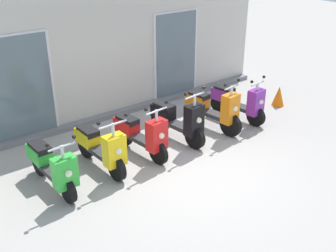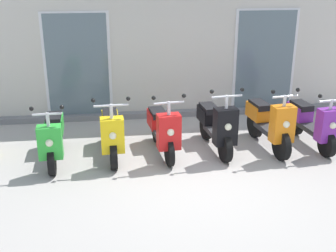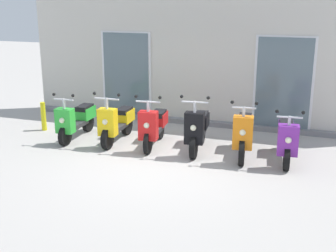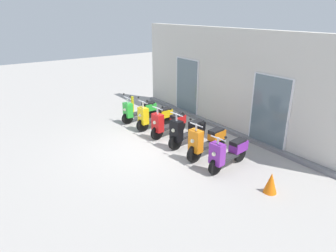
# 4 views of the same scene
# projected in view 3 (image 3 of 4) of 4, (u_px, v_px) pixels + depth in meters

# --- Properties ---
(ground_plane) EXTENTS (40.00, 40.00, 0.00)m
(ground_plane) POSITION_uv_depth(u_px,v_px,m) (158.00, 165.00, 8.66)
(ground_plane) COLOR #A8A39E
(storefront_facade) EXTENTS (9.36, 0.50, 3.55)m
(storefront_facade) POSITION_uv_depth(u_px,v_px,m) (203.00, 56.00, 11.11)
(storefront_facade) COLOR beige
(storefront_facade) RESTS_ON ground_plane
(scooter_green) EXTENTS (0.53, 1.56, 1.16)m
(scooter_green) POSITION_uv_depth(u_px,v_px,m) (76.00, 120.00, 10.17)
(scooter_green) COLOR black
(scooter_green) RESTS_ON ground_plane
(scooter_yellow) EXTENTS (0.62, 1.58, 1.23)m
(scooter_yellow) POSITION_uv_depth(u_px,v_px,m) (117.00, 122.00, 9.92)
(scooter_yellow) COLOR black
(scooter_yellow) RESTS_ON ground_plane
(scooter_red) EXTENTS (0.57, 1.54, 1.24)m
(scooter_red) POSITION_uv_depth(u_px,v_px,m) (154.00, 125.00, 9.61)
(scooter_red) COLOR black
(scooter_red) RESTS_ON ground_plane
(scooter_black) EXTENTS (0.60, 1.55, 1.30)m
(scooter_black) POSITION_uv_depth(u_px,v_px,m) (198.00, 129.00, 9.33)
(scooter_black) COLOR black
(scooter_black) RESTS_ON ground_plane
(scooter_orange) EXTENTS (0.56, 1.61, 1.27)m
(scooter_orange) POSITION_uv_depth(u_px,v_px,m) (244.00, 133.00, 8.98)
(scooter_orange) COLOR black
(scooter_orange) RESTS_ON ground_plane
(scooter_purple) EXTENTS (0.56, 1.55, 1.16)m
(scooter_purple) POSITION_uv_depth(u_px,v_px,m) (286.00, 138.00, 8.76)
(scooter_purple) COLOR black
(scooter_purple) RESTS_ON ground_plane
(curb_bollard) EXTENTS (0.12, 0.12, 0.70)m
(curb_bollard) POSITION_uv_depth(u_px,v_px,m) (44.00, 116.00, 10.81)
(curb_bollard) COLOR yellow
(curb_bollard) RESTS_ON ground_plane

